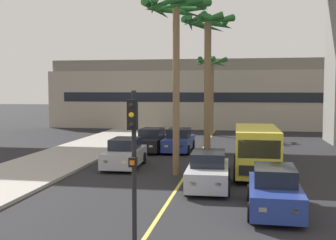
% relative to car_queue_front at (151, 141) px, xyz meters
% --- Properties ---
extents(sidewalk_left, '(4.80, 80.00, 0.15)m').
position_rel_car_queue_front_xyz_m(sidewalk_left, '(-4.63, -10.73, -0.65)').
color(sidewalk_left, '#ADA89E').
rests_on(sidewalk_left, ground).
extents(lane_stripe_center, '(0.14, 56.00, 0.01)m').
position_rel_car_queue_front_xyz_m(lane_stripe_center, '(3.37, -2.73, -0.72)').
color(lane_stripe_center, '#DBCC4C').
rests_on(lane_stripe_center, ground).
extents(pier_building_backdrop, '(36.58, 8.04, 7.38)m').
position_rel_car_queue_front_xyz_m(pier_building_backdrop, '(3.37, 19.65, 2.91)').
color(pier_building_backdrop, '#BCB29E').
rests_on(pier_building_backdrop, ground).
extents(car_queue_front, '(1.91, 4.14, 1.56)m').
position_rel_car_queue_front_xyz_m(car_queue_front, '(0.00, 0.00, 0.00)').
color(car_queue_front, black).
rests_on(car_queue_front, ground).
extents(car_queue_second, '(1.88, 4.12, 1.56)m').
position_rel_car_queue_front_xyz_m(car_queue_second, '(7.20, -13.31, 0.00)').
color(car_queue_second, navy).
rests_on(car_queue_second, ground).
extents(car_queue_third, '(1.95, 4.16, 1.56)m').
position_rel_car_queue_front_xyz_m(car_queue_third, '(-0.19, -6.03, 0.00)').
color(car_queue_third, '#B7BABF').
rests_on(car_queue_third, ground).
extents(car_queue_fourth, '(1.93, 4.15, 1.56)m').
position_rel_car_queue_front_xyz_m(car_queue_fourth, '(4.67, -10.17, 0.00)').
color(car_queue_fourth, '#B7BABF').
rests_on(car_queue_fourth, ground).
extents(car_queue_fifth, '(1.93, 4.15, 1.56)m').
position_rel_car_queue_front_xyz_m(car_queue_fifth, '(7.22, -1.01, 0.00)').
color(car_queue_fifth, white).
rests_on(car_queue_fifth, ground).
extents(car_queue_sixth, '(1.88, 4.13, 1.56)m').
position_rel_car_queue_front_xyz_m(car_queue_sixth, '(1.87, 0.20, 0.00)').
color(car_queue_sixth, navy).
rests_on(car_queue_sixth, ground).
extents(delivery_van, '(2.20, 5.27, 2.36)m').
position_rel_car_queue_front_xyz_m(delivery_van, '(6.79, -7.15, 0.57)').
color(delivery_van, yellow).
rests_on(delivery_van, ground).
extents(traffic_light_median_near, '(0.24, 0.37, 4.20)m').
position_rel_car_queue_front_xyz_m(traffic_light_median_near, '(3.36, -17.83, 1.99)').
color(traffic_light_median_near, black).
rests_on(traffic_light_median_near, ground).
extents(palm_tree_near_median, '(3.44, 3.41, 8.91)m').
position_rel_car_queue_front_xyz_m(palm_tree_near_median, '(3.92, -1.49, 6.37)').
color(palm_tree_near_median, brown).
rests_on(palm_tree_near_median, ground).
extents(palm_tree_mid_median, '(3.40, 3.45, 8.71)m').
position_rel_car_queue_front_xyz_m(palm_tree_mid_median, '(2.90, -7.61, 6.71)').
color(palm_tree_mid_median, brown).
rests_on(palm_tree_mid_median, ground).
extents(palm_tree_far_median, '(3.00, 3.14, 7.24)m').
position_rel_car_queue_front_xyz_m(palm_tree_far_median, '(3.34, 10.74, 4.92)').
color(palm_tree_far_median, brown).
rests_on(palm_tree_far_median, ground).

